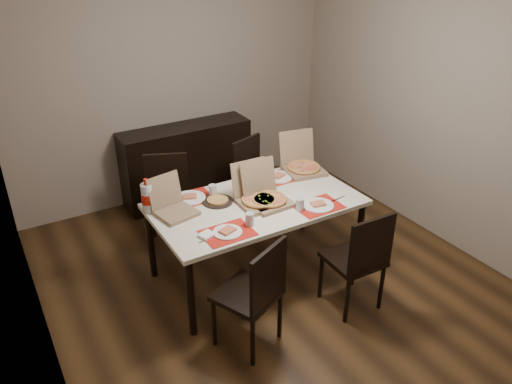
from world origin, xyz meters
TOP-DOWN VIEW (x-y plane):
  - ground at (0.00, 0.00)m, footprint 3.80×4.00m
  - room_walls at (0.00, 0.43)m, footprint 3.84×4.02m
  - sideboard at (0.00, 1.78)m, footprint 1.50×0.40m
  - dining_table at (-0.07, 0.08)m, footprint 1.80×1.00m
  - chair_near_left at (-0.55, -0.71)m, footprint 0.55×0.55m
  - chair_near_right at (0.40, -0.77)m, footprint 0.43×0.43m
  - chair_far_left at (-0.55, 0.98)m, footprint 0.55×0.55m
  - chair_far_right at (0.42, 0.93)m, footprint 0.54×0.54m
  - setting_near_left at (-0.48, -0.24)m, footprint 0.50×0.30m
  - setting_near_right at (0.31, -0.25)m, footprint 0.53×0.30m
  - setting_far_left at (-0.51, 0.42)m, footprint 0.49×0.30m
  - setting_far_right at (0.32, 0.38)m, footprint 0.48×0.30m
  - napkin_loose at (-0.01, -0.04)m, footprint 0.16×0.16m
  - pizza_box_center at (-0.07, 0.06)m, footprint 0.35×0.38m
  - pizza_box_right at (0.65, 0.40)m, footprint 0.42×0.46m
  - pizza_box_left at (-0.76, 0.28)m, footprint 0.36×0.39m
  - pizza_box_extra at (0.01, 0.02)m, footprint 0.36×0.39m
  - faina_plate at (-0.36, 0.25)m, footprint 0.27×0.27m
  - dip_bowl at (0.03, 0.25)m, footprint 0.13×0.13m
  - soda_bottle at (-0.93, 0.40)m, footprint 0.10×0.10m

SIDE VIEW (x-z plane):
  - ground at x=0.00m, z-range -0.02..0.00m
  - sideboard at x=0.00m, z-range 0.00..0.90m
  - chair_near_left at x=-0.55m, z-range 0.05..0.98m
  - chair_near_right at x=0.40m, z-range 0.05..0.98m
  - chair_far_left at x=-0.55m, z-range 0.05..0.98m
  - chair_far_right at x=0.42m, z-range 0.05..0.98m
  - dining_table at x=-0.07m, z-range 0.31..1.06m
  - napkin_loose at x=-0.01m, z-range 0.75..0.77m
  - faina_plate at x=-0.36m, z-range 0.75..0.78m
  - dip_bowl at x=0.03m, z-range 0.75..0.78m
  - setting_far_left at x=-0.51m, z-range 0.72..0.83m
  - setting_far_right at x=0.32m, z-range 0.72..0.83m
  - setting_near_right at x=0.31m, z-range 0.72..0.83m
  - setting_near_left at x=-0.48m, z-range 0.72..0.83m
  - pizza_box_center at x=-0.07m, z-range 0.63..0.98m
  - pizza_box_extra at x=0.01m, z-range 0.63..0.98m
  - pizza_box_left at x=-0.76m, z-range 0.65..0.96m
  - pizza_box_right at x=0.65m, z-range 0.63..0.99m
  - soda_bottle at x=-0.93m, z-range 0.73..1.03m
  - room_walls at x=0.00m, z-range 0.42..3.04m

